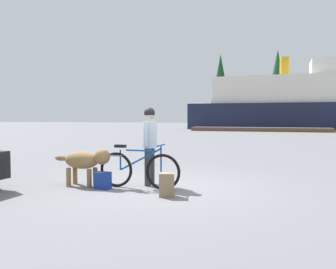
% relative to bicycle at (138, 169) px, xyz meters
% --- Properties ---
extents(ground_plane, '(160.00, 160.00, 0.00)m').
position_rel_bicycle_xyz_m(ground_plane, '(0.37, 0.22, -0.40)').
color(ground_plane, slate).
extents(bicycle, '(1.78, 0.44, 0.92)m').
position_rel_bicycle_xyz_m(bicycle, '(0.00, 0.00, 0.00)').
color(bicycle, black).
rests_on(bicycle, ground_plane).
extents(person_cyclist, '(0.32, 0.53, 1.68)m').
position_rel_bicycle_xyz_m(person_cyclist, '(0.08, 0.42, 0.61)').
color(person_cyclist, '#333338').
rests_on(person_cyclist, ground_plane).
extents(dog, '(1.34, 0.45, 0.81)m').
position_rel_bicycle_xyz_m(dog, '(-1.20, -0.09, 0.14)').
color(dog, olive).
rests_on(dog, ground_plane).
extents(backpack, '(0.33, 0.27, 0.43)m').
position_rel_bicycle_xyz_m(backpack, '(0.78, -0.50, -0.18)').
color(backpack, '#8C7251').
rests_on(backpack, ground_plane).
extents(handbag_pannier, '(0.33, 0.19, 0.35)m').
position_rel_bicycle_xyz_m(handbag_pannier, '(-0.67, -0.28, -0.22)').
color(handbag_pannier, navy).
rests_on(handbag_pannier, ground_plane).
extents(dock_pier, '(14.00, 2.29, 0.40)m').
position_rel_bicycle_xyz_m(dock_pier, '(0.54, 30.63, -0.20)').
color(dock_pier, brown).
rests_on(dock_pier, ground_plane).
extents(ferry_boat, '(29.21, 7.42, 8.69)m').
position_rel_bicycle_xyz_m(ferry_boat, '(6.58, 37.99, 2.65)').
color(ferry_boat, '#191E38').
rests_on(ferry_boat, ground_plane).
extents(pine_tree_far_left, '(3.39, 3.39, 12.01)m').
position_rel_bicycle_xyz_m(pine_tree_far_left, '(-7.16, 51.82, 7.04)').
color(pine_tree_far_left, '#4C331E').
rests_on(pine_tree_far_left, ground_plane).
extents(pine_tree_center, '(3.47, 3.47, 11.77)m').
position_rel_bicycle_xyz_m(pine_tree_center, '(1.98, 49.57, 6.99)').
color(pine_tree_center, '#4C331E').
rests_on(pine_tree_center, ground_plane).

